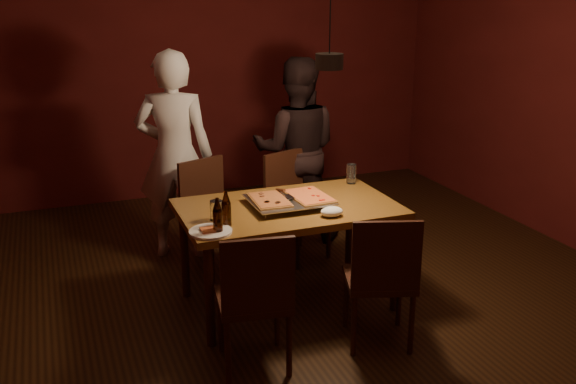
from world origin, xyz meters
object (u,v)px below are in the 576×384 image
object	(u,v)px
beer_bottle_b	(226,209)
diner_white	(175,156)
chair_near_right	(382,270)
diner_dark	(296,150)
chair_far_right	(292,195)
pizza_tray	(290,202)
chair_far_left	(210,205)
chair_near_left	(255,290)
pendant_lamp	(329,60)
dining_table	(288,216)
beer_bottle_a	(218,216)
plate_slice	(211,231)

from	to	relation	value
beer_bottle_b	diner_white	world-z (taller)	diner_white
chair_near_right	diner_dark	world-z (taller)	diner_dark
chair_far_right	pizza_tray	xyz separation A→B (m)	(-0.34, -0.82, 0.24)
chair_far_left	chair_near_left	world-z (taller)	same
chair_far_left	diner_dark	distance (m)	1.02
chair_far_left	pendant_lamp	size ratio (longest dim) A/B	0.49
dining_table	beer_bottle_b	distance (m)	0.59
pizza_tray	pendant_lamp	xyz separation A→B (m)	(0.21, -0.16, 0.99)
chair_near_left	beer_bottle_a	world-z (taller)	beer_bottle_a
dining_table	diner_white	bearing A→B (deg)	114.73
chair_far_right	pizza_tray	distance (m)	0.92
chair_far_right	pendant_lamp	bearing A→B (deg)	61.86
chair_near_right	diner_dark	xyz separation A→B (m)	(0.21, 1.97, 0.28)
dining_table	chair_far_right	size ratio (longest dim) A/B	2.77
chair_far_right	beer_bottle_b	bearing A→B (deg)	30.11
dining_table	chair_near_right	size ratio (longest dim) A/B	2.83
chair_near_right	dining_table	bearing A→B (deg)	131.46
dining_table	pizza_tray	bearing A→B (deg)	-21.34
chair_far_right	pendant_lamp	xyz separation A→B (m)	(-0.13, -0.98, 1.22)
chair_near_left	chair_far_left	bearing A→B (deg)	93.82
chair_near_right	plate_slice	bearing A→B (deg)	172.73
pendant_lamp	diner_white	bearing A→B (deg)	119.52
chair_near_left	chair_near_right	distance (m)	0.82
chair_near_right	diner_white	bearing A→B (deg)	132.29
dining_table	chair_far_left	distance (m)	0.91
chair_far_left	dining_table	bearing A→B (deg)	92.88
chair_near_left	pendant_lamp	size ratio (longest dim) A/B	0.44
beer_bottle_a	chair_near_left	bearing A→B (deg)	-76.30
dining_table	beer_bottle_b	size ratio (longest dim) A/B	6.43
chair_far_left	beer_bottle_b	xyz separation A→B (m)	(-0.15, -1.05, 0.33)
plate_slice	dining_table	bearing A→B (deg)	26.11
chair_near_right	chair_far_right	bearing A→B (deg)	107.48
chair_near_left	plate_slice	distance (m)	0.51
plate_slice	beer_bottle_b	bearing A→B (deg)	32.71
pizza_tray	beer_bottle_b	world-z (taller)	beer_bottle_b
beer_bottle_b	pendant_lamp	bearing A→B (deg)	5.02
diner_dark	diner_white	bearing A→B (deg)	23.42
beer_bottle_b	chair_far_right	bearing A→B (deg)	50.79
chair_far_right	diner_white	size ratio (longest dim) A/B	0.31
plate_slice	chair_near_left	bearing A→B (deg)	-71.93
chair_near_left	pendant_lamp	distance (m)	1.53
diner_dark	chair_far_left	bearing A→B (deg)	46.04
beer_bottle_a	diner_white	bearing A→B (deg)	88.47
beer_bottle_a	diner_dark	size ratio (longest dim) A/B	0.14
chair_near_left	beer_bottle_a	xyz separation A→B (m)	(-0.10, 0.42, 0.33)
plate_slice	diner_dark	xyz separation A→B (m)	(1.17, 1.52, 0.06)
chair_near_left	plate_slice	world-z (taller)	chair_near_left
beer_bottle_b	plate_slice	bearing A→B (deg)	-147.29
chair_far_right	chair_near_right	xyz separation A→B (m)	(-0.02, -1.59, 0.00)
pizza_tray	diner_dark	distance (m)	1.32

